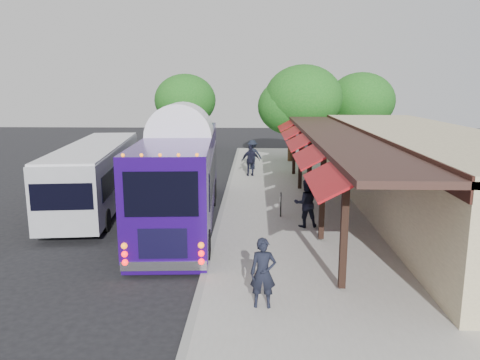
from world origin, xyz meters
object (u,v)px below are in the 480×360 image
(ped_a, at_px, (263,273))
(ped_d, at_px, (252,155))
(ped_c, at_px, (251,160))
(coach_bus, at_px, (182,172))
(city_bus, at_px, (96,173))
(sign_board, at_px, (281,201))
(ped_b, at_px, (306,203))

(ped_a, bearing_deg, ped_d, 92.99)
(ped_c, bearing_deg, ped_a, 84.03)
(coach_bus, relative_size, city_bus, 1.10)
(coach_bus, relative_size, ped_a, 6.94)
(ped_d, relative_size, sign_board, 1.88)
(ped_a, relative_size, ped_d, 0.93)
(ped_a, relative_size, ped_c, 0.93)
(ped_a, height_order, ped_c, ped_c)
(coach_bus, height_order, city_bus, coach_bus)
(ped_a, xyz_separation_m, ped_d, (-0.40, 19.00, 0.07))
(ped_b, xyz_separation_m, ped_c, (-2.19, 10.08, 0.00))
(ped_b, height_order, sign_board, ped_b)
(ped_b, relative_size, ped_d, 0.99)
(city_bus, height_order, sign_board, city_bus)
(ped_a, distance_m, ped_d, 19.00)
(coach_bus, distance_m, ped_b, 5.06)
(city_bus, xyz_separation_m, sign_board, (8.17, -1.85, -0.76))
(ped_b, bearing_deg, coach_bus, -21.57)
(coach_bus, xyz_separation_m, city_bus, (-4.18, 2.06, -0.45))
(ped_c, bearing_deg, ped_d, -99.64)
(ped_d, bearing_deg, sign_board, 88.61)
(ped_b, bearing_deg, city_bus, -28.09)
(coach_bus, distance_m, ped_d, 11.67)
(coach_bus, bearing_deg, ped_a, -71.30)
(ped_d, bearing_deg, ped_c, 80.23)
(ped_d, bearing_deg, city_bus, 45.38)
(ped_a, bearing_deg, ped_b, 77.32)
(ped_b, relative_size, sign_board, 1.86)
(ped_a, distance_m, ped_c, 16.69)
(ped_d, bearing_deg, ped_b, 91.88)
(ped_b, distance_m, sign_board, 1.58)
(ped_a, xyz_separation_m, sign_board, (0.84, 7.91, -0.19))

